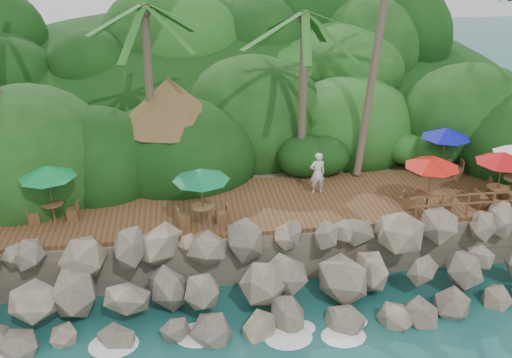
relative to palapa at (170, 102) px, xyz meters
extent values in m
plane|color=#19514F|center=(3.43, -9.77, -5.79)|extent=(140.00, 140.00, 0.00)
cube|color=gray|center=(3.43, 6.23, -4.74)|extent=(32.00, 25.20, 2.10)
ellipsoid|color=#143811|center=(3.43, 13.73, -5.79)|extent=(44.80, 28.00, 15.40)
cube|color=brown|center=(3.43, -3.77, -3.59)|extent=(26.00, 5.00, 0.20)
ellipsoid|color=white|center=(-5.57, -9.47, -5.76)|extent=(1.20, 0.80, 0.06)
ellipsoid|color=white|center=(-2.57, -9.47, -5.76)|extent=(1.20, 0.80, 0.06)
ellipsoid|color=white|center=(0.43, -9.47, -5.76)|extent=(1.20, 0.80, 0.06)
ellipsoid|color=white|center=(3.43, -9.47, -5.76)|extent=(1.20, 0.80, 0.06)
ellipsoid|color=white|center=(6.43, -9.47, -5.76)|extent=(1.20, 0.80, 0.06)
ellipsoid|color=white|center=(9.43, -9.47, -5.76)|extent=(1.20, 0.80, 0.06)
cylinder|color=brown|center=(-0.86, -0.27, 0.40)|extent=(0.64, 0.77, 7.78)
ellipsoid|color=#23601E|center=(-0.86, -0.27, 4.28)|extent=(6.00, 6.00, 2.40)
cylinder|color=brown|center=(5.98, -0.85, 0.21)|extent=(0.59, 0.61, 7.41)
ellipsoid|color=#23601E|center=(5.98, -0.85, 3.92)|extent=(6.00, 6.00, 2.40)
cylinder|color=brown|center=(9.13, -1.13, 1.70)|extent=(1.67, 1.51, 10.32)
cylinder|color=brown|center=(-1.40, -1.40, -2.29)|extent=(0.16, 0.16, 2.40)
cylinder|color=brown|center=(1.40, -1.40, -2.29)|extent=(0.16, 0.16, 2.40)
cylinder|color=brown|center=(-1.40, 1.40, -2.29)|extent=(0.16, 0.16, 2.40)
cylinder|color=brown|center=(1.40, 1.40, -2.29)|extent=(0.16, 0.16, 2.40)
cone|color=brown|center=(0.00, 0.00, 0.01)|extent=(5.04, 5.04, 2.20)
cylinder|color=brown|center=(1.10, -5.37, -3.10)|extent=(0.08, 0.08, 0.78)
cylinder|color=brown|center=(1.10, -5.37, -2.70)|extent=(0.89, 0.89, 0.05)
cylinder|color=brown|center=(1.10, -5.37, -2.33)|extent=(0.05, 0.05, 2.32)
cone|color=#0C6C39|center=(1.10, -5.37, -1.33)|extent=(2.22, 2.22, 0.47)
cube|color=brown|center=(0.36, -5.43, -3.25)|extent=(0.48, 0.48, 0.49)
cube|color=brown|center=(1.84, -5.31, -3.25)|extent=(0.48, 0.48, 0.49)
cylinder|color=brown|center=(12.44, -2.21, -3.10)|extent=(0.08, 0.08, 0.78)
cylinder|color=brown|center=(12.44, -2.21, -2.70)|extent=(0.89, 0.89, 0.05)
cylinder|color=brown|center=(12.44, -2.21, -2.33)|extent=(0.05, 0.05, 2.32)
cone|color=#0C0F9C|center=(12.44, -2.21, -1.33)|extent=(2.22, 2.22, 0.47)
cube|color=brown|center=(11.71, -2.13, -3.25)|extent=(0.49, 0.49, 0.49)
cube|color=brown|center=(13.18, -2.30, -3.25)|extent=(0.49, 0.49, 0.49)
cylinder|color=brown|center=(14.60, -4.63, -3.10)|extent=(0.08, 0.08, 0.78)
cube|color=brown|center=(13.89, -4.43, -3.25)|extent=(0.55, 0.55, 0.49)
cylinder|color=brown|center=(10.36, -5.37, -3.10)|extent=(0.08, 0.08, 0.78)
cylinder|color=brown|center=(10.36, -5.37, -2.70)|extent=(0.89, 0.89, 0.05)
cylinder|color=brown|center=(10.36, -5.37, -2.33)|extent=(0.05, 0.05, 2.32)
cone|color=red|center=(10.36, -5.37, -1.33)|extent=(2.22, 2.22, 0.47)
cube|color=brown|center=(9.67, -5.10, -3.25)|extent=(0.58, 0.58, 0.49)
cube|color=brown|center=(11.05, -5.65, -3.25)|extent=(0.58, 0.58, 0.49)
cylinder|color=brown|center=(-5.35, -3.31, -3.10)|extent=(0.08, 0.08, 0.78)
cylinder|color=brown|center=(-5.35, -3.31, -2.70)|extent=(0.89, 0.89, 0.05)
cylinder|color=brown|center=(-5.35, -3.31, -2.33)|extent=(0.05, 0.05, 2.32)
cone|color=yellow|center=(-5.35, -3.31, -1.33)|extent=(2.22, 2.22, 0.47)
cube|color=brown|center=(-6.09, -3.32, -3.25)|extent=(0.45, 0.45, 0.49)
cube|color=brown|center=(-4.62, -3.30, -3.25)|extent=(0.45, 0.45, 0.49)
cylinder|color=brown|center=(13.41, -5.37, -3.10)|extent=(0.08, 0.08, 0.78)
cylinder|color=brown|center=(13.41, -5.37, -2.70)|extent=(0.89, 0.89, 0.05)
cylinder|color=brown|center=(13.41, -5.37, -2.33)|extent=(0.05, 0.05, 2.32)
cone|color=red|center=(13.41, -5.37, -1.33)|extent=(2.22, 2.22, 0.47)
cube|color=brown|center=(12.68, -5.48, -3.25)|extent=(0.50, 0.50, 0.49)
cube|color=brown|center=(14.15, -5.27, -3.25)|extent=(0.50, 0.50, 0.49)
cylinder|color=brown|center=(-4.77, -4.29, -3.10)|extent=(0.08, 0.08, 0.78)
cylinder|color=brown|center=(-4.77, -4.29, -2.70)|extent=(0.89, 0.89, 0.05)
cylinder|color=brown|center=(-4.77, -4.29, -2.33)|extent=(0.05, 0.05, 2.32)
cone|color=#0D7B38|center=(-4.77, -4.29, -1.33)|extent=(2.22, 2.22, 0.47)
cube|color=brown|center=(-5.50, -4.29, -3.25)|extent=(0.44, 0.44, 0.49)
cube|color=brown|center=(-4.03, -4.28, -3.25)|extent=(0.44, 0.44, 0.49)
cylinder|color=brown|center=(9.56, -6.12, -2.99)|extent=(0.10, 0.10, 1.00)
cylinder|color=brown|center=(10.66, -6.12, -2.99)|extent=(0.10, 0.10, 1.00)
cylinder|color=brown|center=(11.76, -6.12, -2.99)|extent=(0.10, 0.10, 1.00)
cylinder|color=brown|center=(12.86, -6.12, -2.99)|extent=(0.10, 0.10, 1.00)
cube|color=brown|center=(12.86, -6.12, -2.54)|extent=(7.20, 0.06, 0.06)
cube|color=brown|center=(12.86, -6.12, -2.94)|extent=(7.20, 0.06, 0.06)
imported|color=silver|center=(6.22, -3.19, -2.54)|extent=(0.72, 0.51, 1.89)
camera|label=1|loc=(0.49, -24.90, 7.27)|focal=39.26mm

